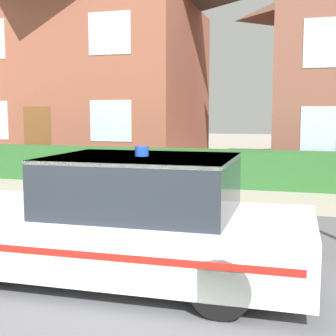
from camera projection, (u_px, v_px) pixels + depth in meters
The scene contains 4 objects.
road_strip at pixel (169, 250), 6.44m from camera, with size 28.00×5.64×0.01m, color #5B5B60.
garden_hedge at pixel (219, 168), 12.10m from camera, with size 15.30×0.86×0.94m, color #2D662D.
police_car at pixel (119, 222), 5.31m from camera, with size 4.57×1.83×1.52m.
house_left at pixel (91, 58), 18.20m from camera, with size 8.49×6.91×7.90m.
Camera 1 is at (1.75, -2.52, 1.89)m, focal length 50.00 mm.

